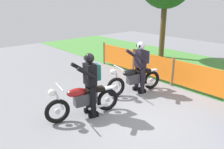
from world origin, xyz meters
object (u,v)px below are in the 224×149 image
object	(u,v)px
motorcycle_lead	(83,100)
motorcycle_trailing	(134,79)
rider_lead	(90,81)
rider_trailing	(140,64)

from	to	relation	value
motorcycle_lead	motorcycle_trailing	size ratio (longest dim) A/B	0.99
motorcycle_trailing	rider_lead	xyz separation A→B (m)	(0.27, -1.95, 0.48)
motorcycle_lead	rider_lead	size ratio (longest dim) A/B	1.19
motorcycle_lead	rider_trailing	world-z (taller)	rider_trailing
motorcycle_trailing	rider_lead	size ratio (longest dim) A/B	1.20
motorcycle_lead	motorcycle_trailing	xyz separation A→B (m)	(-0.23, 2.16, 0.00)
rider_trailing	motorcycle_trailing	bearing A→B (deg)	0.51
motorcycle_trailing	rider_lead	distance (m)	2.02
motorcycle_lead	motorcycle_trailing	bearing A→B (deg)	-161.67
rider_trailing	rider_lead	bearing A→B (deg)	18.60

